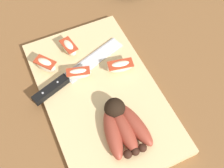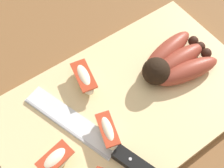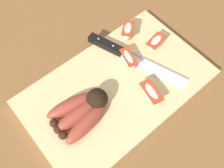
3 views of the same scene
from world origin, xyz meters
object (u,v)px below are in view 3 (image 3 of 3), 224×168
at_px(chefs_knife, 122,53).
at_px(apple_wedge_near, 128,31).
at_px(apple_wedge_far, 151,93).
at_px(apple_wedge_extra, 156,43).
at_px(banana_bunch, 82,111).
at_px(apple_wedge_middle, 128,59).

relative_size(chefs_knife, apple_wedge_near, 4.42).
relative_size(apple_wedge_near, apple_wedge_far, 0.85).
height_order(chefs_knife, apple_wedge_extra, apple_wedge_extra).
height_order(banana_bunch, apple_wedge_extra, banana_bunch).
xyz_separation_m(apple_wedge_near, apple_wedge_middle, (0.06, 0.07, -0.00)).
bearing_deg(chefs_knife, banana_bunch, 21.27).
xyz_separation_m(apple_wedge_middle, apple_wedge_far, (0.02, 0.11, -0.00)).
bearing_deg(apple_wedge_middle, apple_wedge_far, 77.51).
xyz_separation_m(apple_wedge_near, apple_wedge_far, (0.08, 0.17, -0.00)).
height_order(banana_bunch, apple_wedge_far, banana_bunch).
height_order(banana_bunch, apple_wedge_near, banana_bunch).
bearing_deg(apple_wedge_near, apple_wedge_middle, 48.74).
bearing_deg(chefs_knife, apple_wedge_far, 77.68).
height_order(apple_wedge_middle, apple_wedge_far, apple_wedge_middle).
bearing_deg(chefs_knife, apple_wedge_middle, 78.25).
relative_size(banana_bunch, apple_wedge_extra, 2.29).
bearing_deg(apple_wedge_near, banana_bunch, 24.41).
height_order(apple_wedge_near, apple_wedge_far, apple_wedge_near).
bearing_deg(banana_bunch, apple_wedge_near, -155.59).
bearing_deg(apple_wedge_extra, banana_bunch, 6.73).
distance_m(chefs_knife, apple_wedge_middle, 0.03).
bearing_deg(apple_wedge_middle, apple_wedge_near, -131.26).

